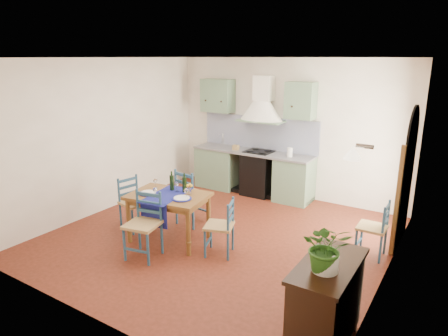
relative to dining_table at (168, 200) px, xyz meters
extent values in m
plane|color=#441B0E|center=(0.61, 0.52, -0.67)|extent=(5.00, 5.00, 0.00)
cube|color=white|center=(0.61, 3.02, 0.73)|extent=(5.00, 0.04, 2.80)
cube|color=slate|center=(-0.84, 2.71, -0.23)|extent=(0.90, 0.60, 0.88)
cube|color=slate|center=(0.96, 2.71, -0.23)|extent=(0.70, 0.60, 0.88)
cube|color=black|center=(0.16, 2.71, -0.23)|extent=(0.60, 0.58, 0.88)
cube|color=gray|center=(0.01, 2.71, 0.23)|extent=(2.60, 0.64, 0.04)
cube|color=silver|center=(-0.84, 2.71, 0.22)|extent=(0.45, 0.40, 0.03)
cylinder|color=silver|center=(-0.84, 2.89, 0.38)|extent=(0.02, 0.02, 0.26)
cube|color=black|center=(0.16, 2.71, 0.25)|extent=(0.55, 0.48, 0.02)
cube|color=black|center=(0.01, 2.76, -0.63)|extent=(2.60, 0.50, 0.08)
cube|color=#091554|center=(0.01, 2.98, 0.59)|extent=(2.65, 0.05, 0.68)
cube|color=slate|center=(-0.94, 2.84, 1.33)|extent=(0.70, 0.34, 0.70)
cube|color=slate|center=(0.96, 2.84, 1.33)|extent=(0.55, 0.34, 0.70)
cone|color=white|center=(0.16, 2.77, 1.08)|extent=(0.96, 0.96, 0.40)
cube|color=white|center=(0.16, 2.86, 1.53)|extent=(0.36, 0.30, 0.50)
cube|color=white|center=(3.11, 0.52, 0.73)|extent=(0.04, 5.00, 2.80)
cube|color=black|center=(3.09, 1.92, 0.15)|extent=(0.03, 1.00, 1.65)
cylinder|color=black|center=(3.09, 1.92, 0.98)|extent=(0.03, 1.00, 1.00)
cube|color=brown|center=(3.07, 1.38, 0.15)|extent=(0.06, 0.06, 1.65)
cube|color=brown|center=(3.07, 2.46, 0.15)|extent=(0.06, 0.06, 1.65)
cube|color=brown|center=(3.08, 2.14, 0.31)|extent=(0.04, 0.55, 1.96)
cylinder|color=silver|center=(3.05, -0.86, 1.38)|extent=(0.15, 0.04, 0.04)
cone|color=#FFEDC6|center=(2.95, -0.86, 1.31)|extent=(0.16, 0.16, 0.12)
cube|color=white|center=(-1.89, 0.52, 0.73)|extent=(0.04, 5.00, 2.80)
cube|color=white|center=(0.61, 0.52, 2.13)|extent=(5.00, 5.00, 0.01)
cube|color=brown|center=(0.00, 0.00, 0.06)|extent=(1.30, 0.96, 0.05)
cube|color=brown|center=(0.00, 0.00, -0.01)|extent=(1.16, 0.82, 0.08)
cylinder|color=brown|center=(-0.48, -0.40, -0.32)|extent=(0.07, 0.07, 0.71)
cylinder|color=brown|center=(-0.57, 0.25, -0.32)|extent=(0.07, 0.07, 0.71)
cylinder|color=brown|center=(0.56, -0.25, -0.32)|extent=(0.07, 0.07, 0.71)
cylinder|color=brown|center=(0.47, 0.41, -0.32)|extent=(0.07, 0.07, 0.71)
cube|color=navy|center=(0.00, -0.04, 0.09)|extent=(0.57, 0.95, 0.01)
cube|color=navy|center=(0.05, -0.40, -0.10)|extent=(0.45, 0.08, 0.38)
cylinder|color=navy|center=(-0.29, -0.14, 0.10)|extent=(0.30, 0.30, 0.01)
cylinder|color=white|center=(-0.29, -0.14, 0.11)|extent=(0.24, 0.24, 0.01)
cylinder|color=navy|center=(0.31, -0.05, 0.10)|extent=(0.30, 0.30, 0.01)
cylinder|color=white|center=(0.31, -0.05, 0.11)|extent=(0.24, 0.24, 0.01)
cylinder|color=black|center=(-0.08, 0.19, 0.24)|extent=(0.07, 0.07, 0.32)
cylinder|color=black|center=(0.14, 0.23, 0.24)|extent=(0.07, 0.07, 0.32)
cylinder|color=white|center=(0.27, 0.20, 0.14)|extent=(0.05, 0.05, 0.10)
sphere|color=yellow|center=(0.27, 0.20, 0.23)|extent=(0.10, 0.10, 0.10)
cylinder|color=navy|center=(-0.10, -0.86, -0.43)|extent=(0.04, 0.04, 0.49)
cylinder|color=navy|center=(-0.18, -0.49, -0.19)|extent=(0.04, 0.04, 0.96)
cylinder|color=navy|center=(0.28, -0.79, -0.43)|extent=(0.04, 0.04, 0.49)
cylinder|color=navy|center=(0.20, -0.41, -0.19)|extent=(0.04, 0.04, 0.96)
cube|color=tan|center=(0.05, -0.64, -0.17)|extent=(0.53, 0.53, 0.04)
cube|color=navy|center=(0.01, -0.45, -0.03)|extent=(0.40, 0.11, 0.05)
cube|color=navy|center=(0.01, -0.45, 0.10)|extent=(0.40, 0.11, 0.05)
cube|color=navy|center=(0.01, -0.45, 0.22)|extent=(0.40, 0.11, 0.05)
cube|color=navy|center=(0.09, -0.83, -0.48)|extent=(0.38, 0.11, 0.03)
cylinder|color=navy|center=(0.13, 0.90, -0.42)|extent=(0.04, 0.04, 0.50)
cylinder|color=navy|center=(0.08, 0.51, -0.18)|extent=(0.04, 0.04, 0.99)
cylinder|color=navy|center=(-0.26, 0.95, -0.42)|extent=(0.04, 0.04, 0.50)
cylinder|color=navy|center=(-0.31, 0.56, -0.18)|extent=(0.04, 0.04, 0.99)
cube|color=tan|center=(-0.09, 0.73, -0.15)|extent=(0.51, 0.51, 0.04)
cube|color=navy|center=(-0.11, 0.54, -0.02)|extent=(0.42, 0.08, 0.05)
cube|color=navy|center=(-0.11, 0.54, 0.12)|extent=(0.42, 0.08, 0.05)
cube|color=navy|center=(-0.11, 0.54, 0.25)|extent=(0.42, 0.08, 0.05)
cube|color=navy|center=(-0.07, 0.93, -0.48)|extent=(0.40, 0.08, 0.03)
cylinder|color=navy|center=(-0.62, -0.18, -0.45)|extent=(0.04, 0.04, 0.45)
cylinder|color=navy|center=(-0.97, -0.11, -0.23)|extent=(0.04, 0.04, 0.89)
cylinder|color=navy|center=(-0.55, 0.17, -0.45)|extent=(0.04, 0.04, 0.45)
cylinder|color=navy|center=(-0.90, 0.23, -0.23)|extent=(0.04, 0.04, 0.89)
cube|color=tan|center=(-0.76, 0.03, -0.21)|extent=(0.49, 0.49, 0.04)
cube|color=navy|center=(-0.93, 0.06, -0.08)|extent=(0.10, 0.37, 0.04)
cube|color=navy|center=(-0.93, 0.06, 0.04)|extent=(0.10, 0.37, 0.04)
cube|color=navy|center=(-0.93, 0.06, 0.15)|extent=(0.10, 0.37, 0.04)
cube|color=navy|center=(-0.59, -0.01, -0.50)|extent=(0.10, 0.35, 0.02)
cylinder|color=navy|center=(0.70, 0.14, -0.46)|extent=(0.03, 0.03, 0.43)
cylinder|color=navy|center=(1.02, 0.25, -0.25)|extent=(0.03, 0.03, 0.85)
cylinder|color=navy|center=(0.81, -0.18, -0.46)|extent=(0.03, 0.03, 0.43)
cylinder|color=navy|center=(1.13, -0.07, -0.25)|extent=(0.03, 0.03, 0.85)
cube|color=tan|center=(0.92, 0.03, -0.23)|extent=(0.50, 0.50, 0.04)
cube|color=navy|center=(1.08, 0.09, -0.11)|extent=(0.14, 0.34, 0.04)
cube|color=navy|center=(1.08, 0.09, 0.00)|extent=(0.14, 0.34, 0.04)
cube|color=navy|center=(1.08, 0.09, 0.12)|extent=(0.14, 0.34, 0.04)
cube|color=navy|center=(0.76, -0.02, -0.50)|extent=(0.14, 0.33, 0.02)
cylinder|color=navy|center=(2.64, 1.34, -0.46)|extent=(0.03, 0.03, 0.43)
cylinder|color=navy|center=(2.97, 1.34, -0.25)|extent=(0.03, 0.03, 0.85)
cylinder|color=navy|center=(2.64, 1.00, -0.46)|extent=(0.03, 0.03, 0.43)
cylinder|color=navy|center=(2.98, 1.00, -0.25)|extent=(0.03, 0.03, 0.85)
cube|color=tan|center=(2.81, 1.17, -0.23)|extent=(0.40, 0.40, 0.04)
cube|color=navy|center=(2.98, 1.17, -0.11)|extent=(0.03, 0.36, 0.04)
cube|color=navy|center=(2.98, 1.17, 0.00)|extent=(0.03, 0.36, 0.04)
cube|color=navy|center=(2.98, 1.17, 0.12)|extent=(0.03, 0.36, 0.04)
cube|color=navy|center=(2.64, 1.17, -0.50)|extent=(0.03, 0.34, 0.02)
cube|color=black|center=(2.87, -1.06, -0.18)|extent=(0.45, 1.00, 0.82)
cube|color=black|center=(2.87, -1.06, 0.24)|extent=(0.50, 1.05, 0.04)
cube|color=brown|center=(2.64, -1.29, -0.22)|extent=(0.02, 0.38, 0.63)
cube|color=brown|center=(2.64, -0.83, -0.22)|extent=(0.02, 0.38, 0.63)
cube|color=black|center=(2.70, -0.62, -0.63)|extent=(0.08, 0.08, 0.08)
cube|color=black|center=(3.05, -0.62, -0.63)|extent=(0.08, 0.08, 0.08)
imported|color=#2B621C|center=(2.88, -1.21, 0.50)|extent=(0.54, 0.51, 0.47)
camera|label=1|loc=(3.85, -4.44, 2.14)|focal=32.00mm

